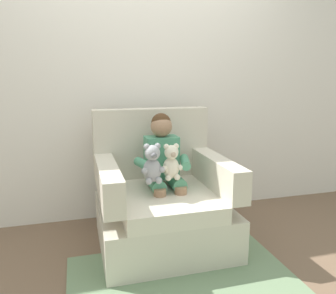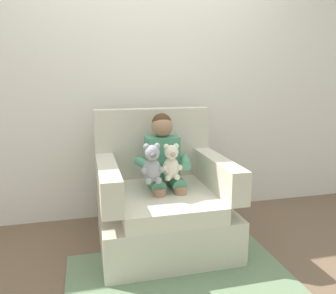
% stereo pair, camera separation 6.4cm
% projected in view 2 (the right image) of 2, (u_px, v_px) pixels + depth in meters
% --- Properties ---
extents(ground_plane, '(8.00, 8.00, 0.00)m').
position_uv_depth(ground_plane, '(163.00, 244.00, 2.67)').
color(ground_plane, brown).
extents(back_wall, '(6.00, 0.10, 2.60)m').
position_uv_depth(back_wall, '(145.00, 78.00, 3.08)').
color(back_wall, silver).
rests_on(back_wall, ground).
extents(armchair, '(0.99, 0.95, 1.05)m').
position_uv_depth(armchair, '(162.00, 203.00, 2.65)').
color(armchair, beige).
rests_on(armchair, ground).
extents(seated_child, '(0.45, 0.39, 0.82)m').
position_uv_depth(seated_child, '(164.00, 161.00, 2.61)').
color(seated_child, '#4C9370').
rests_on(seated_child, armchair).
extents(plush_cream, '(0.16, 0.13, 0.27)m').
position_uv_depth(plush_cream, '(171.00, 163.00, 2.47)').
color(plush_cream, silver).
rests_on(plush_cream, armchair).
extents(plush_grey, '(0.17, 0.14, 0.29)m').
position_uv_depth(plush_grey, '(152.00, 164.00, 2.39)').
color(plush_grey, '#9E9EA3').
rests_on(plush_grey, armchair).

